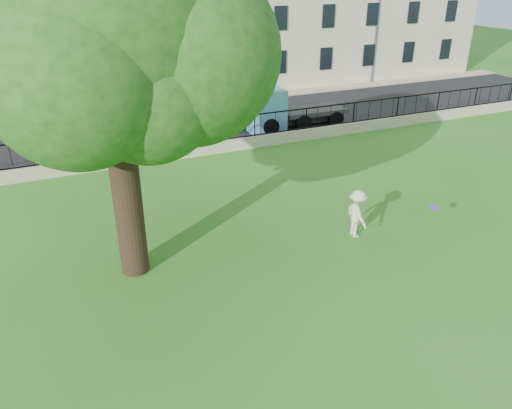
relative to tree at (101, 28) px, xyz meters
name	(u,v)px	position (x,y,z in m)	size (l,w,h in m)	color
ground	(327,280)	(5.19, -2.97, -7.05)	(120.00, 120.00, 0.00)	#266518
retaining_wall	(199,149)	(5.19, 9.03, -6.75)	(50.00, 0.40, 0.60)	tan
iron_railing	(198,132)	(5.19, 9.03, -5.89)	(50.00, 0.05, 1.13)	black
street	(174,129)	(5.19, 13.73, -7.04)	(60.00, 9.00, 0.01)	black
sidewalk	(152,107)	(5.19, 18.93, -6.99)	(60.00, 1.40, 0.12)	tan
tree	(101,28)	(0.00, 0.00, 0.00)	(8.36, 6.56, 10.52)	black
man	(357,214)	(7.51, -1.02, -6.20)	(1.10, 0.63, 1.70)	beige
frisbee	(434,207)	(9.54, -2.41, -5.75)	(0.27, 0.27, 0.03)	#6623C7
red_sedan	(96,139)	(0.63, 11.43, -6.34)	(1.49, 4.27, 1.41)	maroon
white_van	(181,116)	(5.32, 12.43, -5.92)	(5.34, 2.08, 2.24)	silver
blue_truck	(293,107)	(11.69, 11.43, -5.87)	(5.59, 1.98, 2.34)	#539BC4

